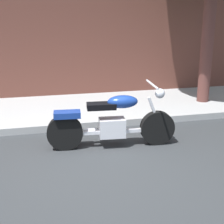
# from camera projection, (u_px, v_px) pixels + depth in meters

# --- Properties ---
(ground_plane) EXTENTS (60.00, 60.00, 0.00)m
(ground_plane) POSITION_uv_depth(u_px,v_px,m) (89.00, 167.00, 4.88)
(ground_plane) COLOR #303335
(sidewalk) EXTENTS (19.68, 2.44, 0.14)m
(sidewalk) POSITION_uv_depth(u_px,v_px,m) (69.00, 110.00, 7.52)
(sidewalk) COLOR #A2A2A2
(sidewalk) RESTS_ON ground
(motorcycle) EXTENTS (2.21, 0.70, 1.10)m
(motorcycle) POSITION_uv_depth(u_px,v_px,m) (112.00, 123.00, 5.50)
(motorcycle) COLOR black
(motorcycle) RESTS_ON ground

